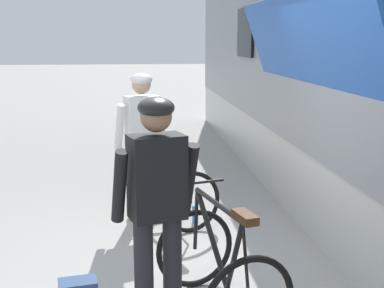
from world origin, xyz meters
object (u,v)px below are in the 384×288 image
(cyclist_far_in_dark, at_px, (157,197))
(bicycle_near_red, at_px, (174,187))
(cyclist_near_in_white, at_px, (142,134))
(bicycle_far_black, at_px, (219,268))
(water_bottle_near_the_bikes, at_px, (195,214))

(cyclist_far_in_dark, relative_size, bicycle_near_red, 1.42)
(bicycle_near_red, bearing_deg, cyclist_near_in_white, 176.01)
(cyclist_near_in_white, height_order, bicycle_far_black, cyclist_near_in_white)
(bicycle_far_black, height_order, water_bottle_near_the_bikes, bicycle_far_black)
(cyclist_near_in_white, height_order, cyclist_far_in_dark, same)
(cyclist_near_in_white, distance_m, cyclist_far_in_dark, 2.49)
(cyclist_far_in_dark, xyz_separation_m, bicycle_far_black, (0.48, 0.19, -0.65))
(cyclist_near_in_white, height_order, water_bottle_near_the_bikes, cyclist_near_in_white)
(cyclist_near_in_white, xyz_separation_m, bicycle_near_red, (0.37, -0.03, -0.65))
(water_bottle_near_the_bikes, bearing_deg, bicycle_far_black, -91.75)
(cyclist_near_in_white, bearing_deg, bicycle_near_red, -3.99)
(cyclist_near_in_white, distance_m, bicycle_far_black, 2.45)
(cyclist_far_in_dark, bearing_deg, water_bottle_near_the_bikes, 76.59)
(cyclist_far_in_dark, xyz_separation_m, water_bottle_near_the_bikes, (0.55, 2.30, -0.95))
(water_bottle_near_the_bikes, bearing_deg, cyclist_far_in_dark, -103.41)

